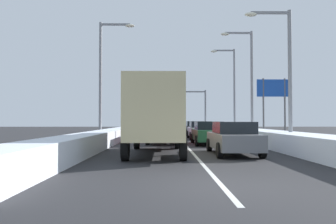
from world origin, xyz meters
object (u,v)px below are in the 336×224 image
Objects in this scene: sedan_white_right_lane_third at (200,130)px; roadside_sign_right at (274,94)px; sedan_gray_right_lane_nearest at (233,138)px; street_lamp_right_near at (283,65)px; street_lamp_right_mid at (248,75)px; traffic_light_gantry at (181,100)px; street_lamp_left_mid at (105,71)px; sedan_green_right_lane_second at (208,133)px; sedan_black_right_lane_fourth at (194,128)px; suv_red_center_lane_second at (163,129)px; sedan_maroon_center_lane_third at (161,130)px; sedan_navy_center_lane_fourth at (159,128)px; street_lamp_right_far at (231,84)px; box_truck_center_lane_nearest at (156,113)px.

roadside_sign_right is (7.18, 2.35, 3.25)m from sedan_white_right_lane_third.
street_lamp_right_near is at bearing 42.20° from sedan_gray_right_lane_nearest.
street_lamp_right_mid is at bearing -18.23° from sedan_white_right_lane_third.
traffic_light_gantry is 25.71m from street_lamp_left_mid.
street_lamp_right_mid is at bearing 10.31° from street_lamp_left_mid.
sedan_green_right_lane_second and sedan_black_right_lane_fourth have the same top height.
sedan_maroon_center_lane_third is at bearing 91.18° from suv_red_center_lane_second.
street_lamp_right_near is at bearing -65.71° from sedan_navy_center_lane_fourth.
street_lamp_left_mid is at bearing -127.97° from sedan_black_right_lane_fourth.
sedan_navy_center_lane_fourth is 0.82× the size of roadside_sign_right.
traffic_light_gantry is 1.19× the size of street_lamp_right_mid.
sedan_green_right_lane_second is 0.49× the size of street_lamp_right_far.
sedan_gray_right_lane_nearest is 1.00× the size of sedan_white_right_lane_third.
street_lamp_right_near is at bearing 23.46° from box_truck_center_lane_nearest.
sedan_black_right_lane_fourth is at bearing -0.30° from sedan_navy_center_lane_fourth.
sedan_black_right_lane_fourth is at bearing 88.69° from sedan_green_right_lane_second.
sedan_maroon_center_lane_third is at bearing 166.84° from sedan_white_right_lane_third.
street_lamp_right_mid is 1.62× the size of roadside_sign_right.
sedan_black_right_lane_fourth is at bearing 52.03° from street_lamp_left_mid.
suv_red_center_lane_second is (-3.16, -5.12, 0.25)m from sedan_white_right_lane_third.
sedan_navy_center_lane_fourth is 9.04m from street_lamp_right_far.
street_lamp_right_mid reaches higher than traffic_light_gantry.
sedan_white_right_lane_third is at bearing 88.60° from sedan_green_right_lane_second.
sedan_navy_center_lane_fourth is (-3.68, 0.02, 0.00)m from sedan_black_right_lane_fourth.
street_lamp_left_mid reaches higher than traffic_light_gantry.
sedan_white_right_lane_third is at bearing 23.79° from street_lamp_left_mid.
street_lamp_left_mid is (-7.64, -9.79, 4.55)m from sedan_black_right_lane_fourth.
street_lamp_right_mid reaches higher than box_truck_center_lane_nearest.
street_lamp_left_mid is at bearing 157.35° from suv_red_center_lane_second.
sedan_black_right_lane_fourth is at bearing 79.37° from box_truck_center_lane_nearest.
suv_red_center_lane_second is 13.11m from roadside_sign_right.
sedan_green_right_lane_second is 1.00× the size of sedan_maroon_center_lane_third.
street_lamp_right_mid is (3.66, -7.74, 4.52)m from sedan_black_right_lane_fourth.
sedan_white_right_lane_third is 7.40m from sedan_navy_center_lane_fourth.
sedan_black_right_lane_fourth is 0.42× the size of traffic_light_gantry.
suv_red_center_lane_second is 11.64m from sedan_navy_center_lane_fourth.
street_lamp_left_mid is at bearing 129.05° from sedan_gray_right_lane_nearest.
sedan_white_right_lane_third is 0.50× the size of street_lamp_right_mid.
box_truck_center_lane_nearest is at bearing -125.39° from roadside_sign_right.
street_lamp_left_mid is at bearing -158.92° from roadside_sign_right.
sedan_navy_center_lane_fourth is at bearing 158.83° from roadside_sign_right.
sedan_white_right_lane_third is 0.42× the size of traffic_light_gantry.
sedan_navy_center_lane_fourth is at bearing 100.81° from sedan_gray_right_lane_nearest.
street_lamp_left_mid is (-7.35, 3.03, 4.55)m from sedan_green_right_lane_second.
street_lamp_right_near reaches higher than sedan_maroon_center_lane_third.
sedan_green_right_lane_second is 6.34m from sedan_white_right_lane_third.
roadside_sign_right is at bearing 49.85° from sedan_green_right_lane_second.
roadside_sign_right is (10.62, 14.95, 2.12)m from box_truck_center_lane_nearest.
traffic_light_gantry reaches higher than box_truck_center_lane_nearest.
sedan_navy_center_lane_fourth is 0.57× the size of street_lamp_right_near.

